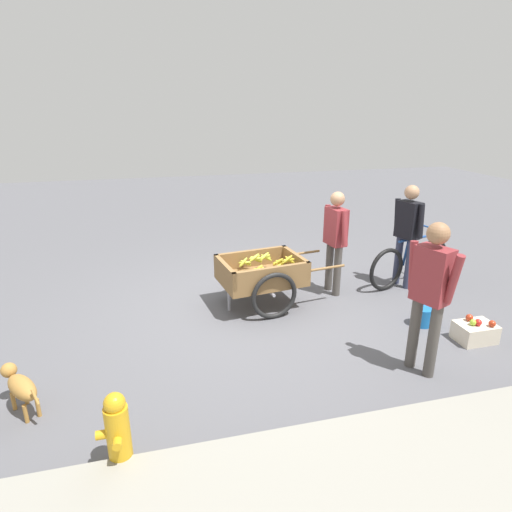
{
  "coord_description": "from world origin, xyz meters",
  "views": [
    {
      "loc": [
        1.26,
        5.18,
        2.64
      ],
      "look_at": [
        -0.06,
        -0.04,
        0.75
      ],
      "focal_mm": 30.18,
      "sensor_mm": 36.0,
      "label": 1
    }
  ],
  "objects_px": {
    "vendor_person": "(335,235)",
    "bystander_person": "(431,286)",
    "fruit_cart": "(262,276)",
    "cyclist_person": "(408,228)",
    "dog": "(20,386)",
    "fire_hydrant": "(118,432)",
    "plastic_bucket": "(423,317)",
    "apple_crate": "(475,332)",
    "bicycle": "(410,262)"
  },
  "relations": [
    {
      "from": "vendor_person",
      "to": "bystander_person",
      "type": "relative_size",
      "value": 0.94
    },
    {
      "from": "fruit_cart",
      "to": "cyclist_person",
      "type": "xyz_separation_m",
      "value": [
        -2.27,
        -0.13,
        0.49
      ]
    },
    {
      "from": "vendor_person",
      "to": "dog",
      "type": "xyz_separation_m",
      "value": [
        3.8,
        1.78,
        -0.63
      ]
    },
    {
      "from": "dog",
      "to": "fire_hydrant",
      "type": "bearing_deg",
      "value": 134.81
    },
    {
      "from": "plastic_bucket",
      "to": "apple_crate",
      "type": "xyz_separation_m",
      "value": [
        -0.37,
        0.49,
        0.0
      ]
    },
    {
      "from": "plastic_bucket",
      "to": "apple_crate",
      "type": "relative_size",
      "value": 0.53
    },
    {
      "from": "dog",
      "to": "apple_crate",
      "type": "xyz_separation_m",
      "value": [
        -4.86,
        -0.06,
        -0.15
      ]
    },
    {
      "from": "cyclist_person",
      "to": "fire_hydrant",
      "type": "relative_size",
      "value": 2.33
    },
    {
      "from": "dog",
      "to": "bystander_person",
      "type": "bearing_deg",
      "value": 175.3
    },
    {
      "from": "dog",
      "to": "fruit_cart",
      "type": "bearing_deg",
      "value": -148.73
    },
    {
      "from": "vendor_person",
      "to": "cyclist_person",
      "type": "distance_m",
      "value": 1.14
    },
    {
      "from": "dog",
      "to": "fire_hydrant",
      "type": "height_order",
      "value": "fire_hydrant"
    },
    {
      "from": "fruit_cart",
      "to": "plastic_bucket",
      "type": "distance_m",
      "value": 2.14
    },
    {
      "from": "fruit_cart",
      "to": "cyclist_person",
      "type": "height_order",
      "value": "cyclist_person"
    },
    {
      "from": "vendor_person",
      "to": "fire_hydrant",
      "type": "xyz_separation_m",
      "value": [
        2.91,
        2.67,
        -0.56
      ]
    },
    {
      "from": "bicycle",
      "to": "fire_hydrant",
      "type": "distance_m",
      "value": 4.98
    },
    {
      "from": "bicycle",
      "to": "dog",
      "type": "height_order",
      "value": "bicycle"
    },
    {
      "from": "bicycle",
      "to": "apple_crate",
      "type": "bearing_deg",
      "value": 82.56
    },
    {
      "from": "fruit_cart",
      "to": "vendor_person",
      "type": "xyz_separation_m",
      "value": [
        -1.13,
        -0.16,
        0.46
      ]
    },
    {
      "from": "fruit_cart",
      "to": "apple_crate",
      "type": "height_order",
      "value": "fruit_cart"
    },
    {
      "from": "fire_hydrant",
      "to": "plastic_bucket",
      "type": "height_order",
      "value": "fire_hydrant"
    },
    {
      "from": "cyclist_person",
      "to": "plastic_bucket",
      "type": "height_order",
      "value": "cyclist_person"
    },
    {
      "from": "fruit_cart",
      "to": "cyclist_person",
      "type": "distance_m",
      "value": 2.32
    },
    {
      "from": "cyclist_person",
      "to": "plastic_bucket",
      "type": "distance_m",
      "value": 1.52
    },
    {
      "from": "cyclist_person",
      "to": "apple_crate",
      "type": "xyz_separation_m",
      "value": [
        0.08,
        1.69,
        -0.81
      ]
    },
    {
      "from": "fruit_cart",
      "to": "bicycle",
      "type": "height_order",
      "value": "bicycle"
    },
    {
      "from": "bicycle",
      "to": "fire_hydrant",
      "type": "xyz_separation_m",
      "value": [
        4.2,
        2.68,
        -0.02
      ]
    },
    {
      "from": "plastic_bucket",
      "to": "vendor_person",
      "type": "bearing_deg",
      "value": -60.54
    },
    {
      "from": "bicycle",
      "to": "dog",
      "type": "xyz_separation_m",
      "value": [
        5.09,
        1.79,
        -0.08
      ]
    },
    {
      "from": "fruit_cart",
      "to": "fire_hydrant",
      "type": "height_order",
      "value": "fruit_cart"
    },
    {
      "from": "cyclist_person",
      "to": "dog",
      "type": "relative_size",
      "value": 2.73
    },
    {
      "from": "bicycle",
      "to": "fire_hydrant",
      "type": "height_order",
      "value": "bicycle"
    },
    {
      "from": "dog",
      "to": "bicycle",
      "type": "bearing_deg",
      "value": -160.6
    },
    {
      "from": "fruit_cart",
      "to": "bystander_person",
      "type": "xyz_separation_m",
      "value": [
        -1.2,
        1.94,
        0.53
      ]
    },
    {
      "from": "bicycle",
      "to": "fruit_cart",
      "type": "bearing_deg",
      "value": 3.98
    },
    {
      "from": "plastic_bucket",
      "to": "cyclist_person",
      "type": "bearing_deg",
      "value": -110.49
    },
    {
      "from": "cyclist_person",
      "to": "dog",
      "type": "bearing_deg",
      "value": 19.51
    },
    {
      "from": "vendor_person",
      "to": "cyclist_person",
      "type": "xyz_separation_m",
      "value": [
        -1.14,
        0.03,
        0.03
      ]
    },
    {
      "from": "apple_crate",
      "to": "bystander_person",
      "type": "bearing_deg",
      "value": 20.66
    },
    {
      "from": "dog",
      "to": "fire_hydrant",
      "type": "distance_m",
      "value": 1.26
    },
    {
      "from": "plastic_bucket",
      "to": "apple_crate",
      "type": "distance_m",
      "value": 0.62
    },
    {
      "from": "fruit_cart",
      "to": "vendor_person",
      "type": "relative_size",
      "value": 1.15
    },
    {
      "from": "dog",
      "to": "plastic_bucket",
      "type": "bearing_deg",
      "value": -173.02
    },
    {
      "from": "cyclist_person",
      "to": "bystander_person",
      "type": "height_order",
      "value": "bystander_person"
    },
    {
      "from": "plastic_bucket",
      "to": "fire_hydrant",
      "type": "bearing_deg",
      "value": 21.79
    },
    {
      "from": "bicycle",
      "to": "bystander_person",
      "type": "height_order",
      "value": "bystander_person"
    },
    {
      "from": "cyclist_person",
      "to": "apple_crate",
      "type": "distance_m",
      "value": 1.88
    },
    {
      "from": "bicycle",
      "to": "apple_crate",
      "type": "xyz_separation_m",
      "value": [
        0.23,
        1.73,
        -0.23
      ]
    },
    {
      "from": "cyclist_person",
      "to": "fire_hydrant",
      "type": "distance_m",
      "value": 4.88
    },
    {
      "from": "dog",
      "to": "plastic_bucket",
      "type": "relative_size",
      "value": 2.45
    }
  ]
}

